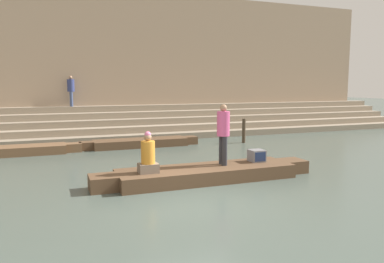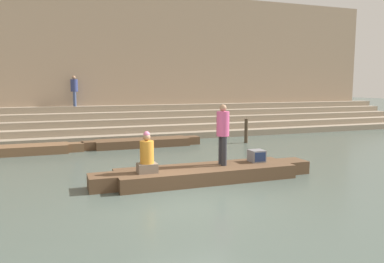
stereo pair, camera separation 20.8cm
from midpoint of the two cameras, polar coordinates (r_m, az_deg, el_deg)
name	(u,v)px [view 1 (the left image)]	position (r m, az deg, el deg)	size (l,w,h in m)	color
ground_plane	(195,200)	(9.25, -0.21, -10.33)	(120.00, 120.00, 0.00)	#47544C
ghat_steps	(114,126)	(20.53, -12.03, 0.88)	(36.00, 3.67, 1.62)	gray
back_wall	(107,63)	(22.37, -13.04, 10.10)	(34.20, 1.28, 8.05)	tan
rowboat_main	(207,173)	(11.00, 1.69, -6.33)	(6.68, 1.53, 0.40)	brown
person_standing	(223,130)	(11.10, 4.25, 0.18)	(0.38, 0.38, 1.81)	#28282D
person_rowing	(148,156)	(10.23, -7.29, -3.79)	(0.53, 0.42, 1.14)	#756656
tv_set	(257,156)	(11.84, 9.34, -3.65)	(0.45, 0.45, 0.37)	slate
moored_boat_shore	(6,151)	(16.49, -26.76, -2.65)	(5.70, 1.08, 0.35)	brown
moored_boat_distant	(141,142)	(17.01, -8.19, -1.67)	(5.33, 1.08, 0.35)	brown
mooring_post	(244,131)	(18.10, 7.58, 0.12)	(0.17, 0.17, 1.17)	#473828
person_on_steps	(71,89)	(21.18, -18.24, 6.18)	(0.37, 0.37, 1.64)	#3D4C75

